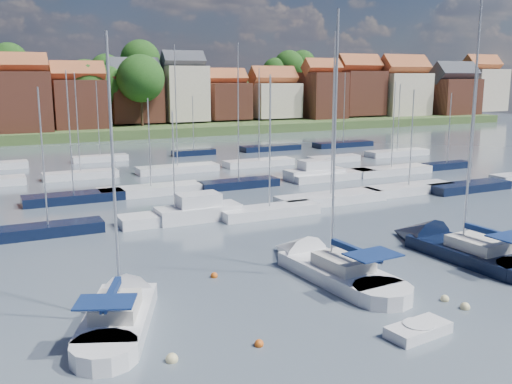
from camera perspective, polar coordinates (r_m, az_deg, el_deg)
ground at (r=67.99m, az=-7.46°, el=1.47°), size 260.00×260.00×0.00m
sailboat_left at (r=29.84m, az=-13.15°, el=-11.29°), size 6.89×11.24×14.93m
sailboat_centre at (r=35.48m, az=6.48°, el=-7.33°), size 4.14×12.58×16.77m
sailboat_navy at (r=41.07m, az=18.71°, el=-5.25°), size 4.07×13.17×17.95m
tender at (r=28.10m, az=15.91°, el=-13.13°), size 3.27×1.81×0.67m
buoy_a at (r=25.24m, az=-8.41°, el=-16.41°), size 0.53×0.53×0.53m
buoy_b at (r=26.22m, az=0.30°, el=-15.15°), size 0.42×0.42×0.42m
buoy_c at (r=30.61m, az=11.79°, el=-11.35°), size 0.49×0.49×0.49m
buoy_d at (r=32.55m, az=18.35°, el=-10.29°), size 0.45×0.45×0.45m
buoy_e at (r=41.96m, az=17.13°, el=-5.29°), size 0.52×0.52×0.52m
buoy_g at (r=34.42m, az=-4.20°, el=-8.50°), size 0.43×0.43×0.43m
buoy_h at (r=31.83m, az=20.16°, el=-10.92°), size 0.50×0.50×0.50m
marina_field at (r=64.07m, az=-4.46°, el=1.30°), size 79.62×41.41×15.93m
far_shore_town at (r=158.09m, az=-17.71°, el=8.40°), size 212.46×90.00×22.27m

